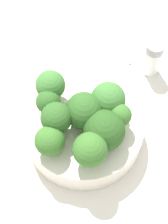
# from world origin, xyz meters

# --- Properties ---
(ground_plane) EXTENTS (3.00, 3.00, 0.00)m
(ground_plane) POSITION_xyz_m (0.00, 0.00, 0.00)
(ground_plane) COLOR silver
(bowl) EXTENTS (0.18, 0.18, 0.05)m
(bowl) POSITION_xyz_m (0.00, 0.00, 0.02)
(bowl) COLOR silver
(bowl) RESTS_ON ground_plane
(broccoli_floret_0) EXTENTS (0.05, 0.05, 0.06)m
(broccoli_floret_0) POSITION_xyz_m (-0.00, -0.00, 0.08)
(broccoli_floret_0) COLOR #8EB770
(broccoli_floret_0) RESTS_ON bowl
(broccoli_floret_1) EXTENTS (0.06, 0.06, 0.06)m
(broccoli_floret_1) POSITION_xyz_m (-0.04, -0.00, 0.08)
(broccoli_floret_1) COLOR #8EB770
(broccoli_floret_1) RESTS_ON bowl
(broccoli_floret_2) EXTENTS (0.05, 0.05, 0.06)m
(broccoli_floret_2) POSITION_xyz_m (-0.05, 0.04, 0.09)
(broccoli_floret_2) COLOR #8EB770
(broccoli_floret_2) RESTS_ON bowl
(broccoli_floret_3) EXTENTS (0.05, 0.05, 0.06)m
(broccoli_floret_3) POSITION_xyz_m (-0.01, -0.04, 0.08)
(broccoli_floret_3) COLOR #84AD66
(broccoli_floret_3) RESTS_ON bowl
(broccoli_floret_4) EXTENTS (0.03, 0.03, 0.05)m
(broccoli_floret_4) POSITION_xyz_m (-0.04, -0.03, 0.08)
(broccoli_floret_4) COLOR #7A9E5B
(broccoli_floret_4) RESTS_ON bowl
(broccoli_floret_5) EXTENTS (0.04, 0.04, 0.05)m
(broccoli_floret_5) POSITION_xyz_m (0.05, 0.03, 0.08)
(broccoli_floret_5) COLOR #8EB770
(broccoli_floret_5) RESTS_ON bowl
(broccoli_floret_6) EXTENTS (0.04, 0.04, 0.05)m
(broccoli_floret_6) POSITION_xyz_m (-0.00, 0.06, 0.08)
(broccoli_floret_6) COLOR #7A9E5B
(broccoli_floret_6) RESTS_ON bowl
(broccoli_floret_7) EXTENTS (0.04, 0.04, 0.06)m
(broccoli_floret_7) POSITION_xyz_m (0.02, 0.04, 0.09)
(broccoli_floret_7) COLOR #84AD66
(broccoli_floret_7) RESTS_ON bowl
(broccoli_floret_8) EXTENTS (0.04, 0.04, 0.06)m
(broccoli_floret_8) POSITION_xyz_m (0.06, 0.01, 0.08)
(broccoli_floret_8) COLOR #84AD66
(broccoli_floret_8) RESTS_ON bowl
(pepper_shaker) EXTENTS (0.03, 0.03, 0.07)m
(pepper_shaker) POSITION_xyz_m (0.01, -0.17, 0.04)
(pepper_shaker) COLOR silver
(pepper_shaker) RESTS_ON ground_plane
(almond_crumb_1) EXTENTS (0.01, 0.01, 0.01)m
(almond_crumb_1) POSITION_xyz_m (0.05, -0.16, 0.00)
(almond_crumb_1) COLOR #AD7F4C
(almond_crumb_1) RESTS_ON ground_plane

